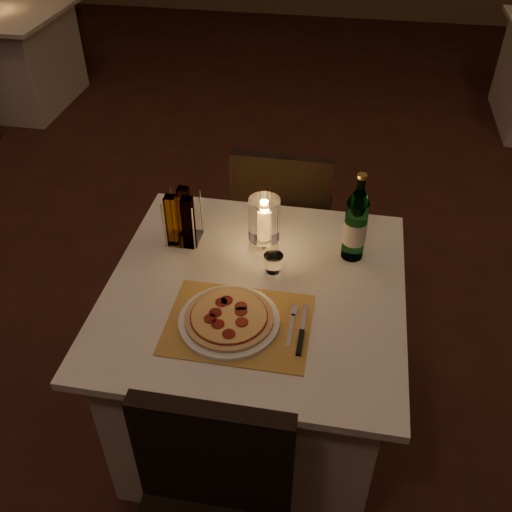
% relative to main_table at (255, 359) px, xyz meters
% --- Properties ---
extents(floor, '(8.00, 10.00, 0.02)m').
position_rel_main_table_xyz_m(floor, '(-0.21, 0.54, -0.38)').
color(floor, '#411E14').
rests_on(floor, ground).
extents(main_table, '(1.00, 1.00, 0.74)m').
position_rel_main_table_xyz_m(main_table, '(0.00, 0.00, 0.00)').
color(main_table, silver).
rests_on(main_table, ground).
extents(chair_far, '(0.42, 0.42, 0.90)m').
position_rel_main_table_xyz_m(chair_far, '(0.00, 0.71, 0.18)').
color(chair_far, black).
rests_on(chair_far, ground).
extents(placemat, '(0.45, 0.34, 0.00)m').
position_rel_main_table_xyz_m(placemat, '(-0.02, -0.18, 0.37)').
color(placemat, '#BF9142').
rests_on(placemat, main_table).
extents(plate, '(0.32, 0.32, 0.01)m').
position_rel_main_table_xyz_m(plate, '(-0.05, -0.18, 0.38)').
color(plate, white).
rests_on(plate, placemat).
extents(pizza, '(0.28, 0.28, 0.02)m').
position_rel_main_table_xyz_m(pizza, '(-0.05, -0.18, 0.39)').
color(pizza, '#D8B77F').
rests_on(pizza, plate).
extents(fork, '(0.02, 0.18, 0.00)m').
position_rel_main_table_xyz_m(fork, '(0.14, -0.15, 0.37)').
color(fork, silver).
rests_on(fork, placemat).
extents(knife, '(0.02, 0.22, 0.01)m').
position_rel_main_table_xyz_m(knife, '(0.18, -0.21, 0.37)').
color(knife, black).
rests_on(knife, placemat).
extents(tumbler, '(0.07, 0.07, 0.07)m').
position_rel_main_table_xyz_m(tumbler, '(0.05, 0.09, 0.40)').
color(tumbler, white).
rests_on(tumbler, main_table).
extents(water_bottle, '(0.08, 0.08, 0.34)m').
position_rel_main_table_xyz_m(water_bottle, '(0.31, 0.23, 0.50)').
color(water_bottle, '#549C65').
rests_on(water_bottle, main_table).
extents(hurricane_candle, '(0.11, 0.11, 0.22)m').
position_rel_main_table_xyz_m(hurricane_candle, '(-0.00, 0.21, 0.49)').
color(hurricane_candle, white).
rests_on(hurricane_candle, main_table).
extents(cruet_caddy, '(0.12, 0.12, 0.21)m').
position_rel_main_table_xyz_m(cruet_caddy, '(-0.31, 0.21, 0.46)').
color(cruet_caddy, white).
rests_on(cruet_caddy, main_table).
extents(neighbor_table_left, '(1.00, 1.00, 0.74)m').
position_rel_main_table_xyz_m(neighbor_table_left, '(-2.52, 2.74, 0.00)').
color(neighbor_table_left, silver).
rests_on(neighbor_table_left, ground).
extents(neighbor_chair_lb, '(0.42, 0.42, 0.90)m').
position_rel_main_table_xyz_m(neighbor_chair_lb, '(-2.52, 3.45, 0.18)').
color(neighbor_chair_lb, black).
rests_on(neighbor_chair_lb, ground).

